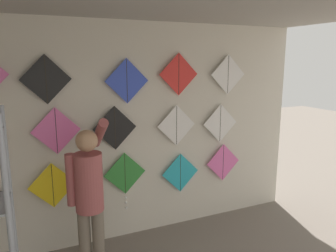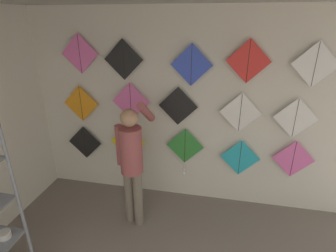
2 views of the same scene
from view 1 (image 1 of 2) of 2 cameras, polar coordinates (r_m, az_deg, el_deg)
back_panel at (r=4.22m, az=-8.49°, el=-1.34°), size 5.28×0.06×2.80m
shopkeeper at (r=3.51m, az=-13.58°, el=-11.21°), size 0.43×0.56×1.76m
kite_1 at (r=4.14m, az=-19.45°, el=-9.74°), size 0.55×0.01×0.55m
kite_2 at (r=4.30m, az=-7.49°, el=-8.69°), size 0.55×0.04×0.76m
kite_3 at (r=4.60m, az=2.17°, el=-8.13°), size 0.55×0.01×0.55m
kite_4 at (r=4.92m, az=9.57°, el=-6.26°), size 0.55×0.01×0.55m
kite_6 at (r=3.97m, az=-18.90°, el=-0.81°), size 0.55×0.01×0.55m
kite_7 at (r=4.09m, az=-9.23°, el=-0.34°), size 0.55×0.01×0.55m
kite_8 at (r=4.39m, az=1.49°, el=0.12°), size 0.55×0.01×0.55m
kite_9 at (r=4.73m, az=9.08°, el=0.49°), size 0.55×0.01×0.55m
kite_11 at (r=3.89m, az=-20.50°, el=7.62°), size 0.55×0.01×0.55m
kite_12 at (r=4.06m, az=-7.18°, el=7.79°), size 0.55×0.01×0.55m
kite_13 at (r=4.32m, az=1.87°, el=8.98°), size 0.55×0.01×0.55m
kite_14 at (r=4.71m, az=10.42°, el=8.81°), size 0.55×0.01×0.55m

